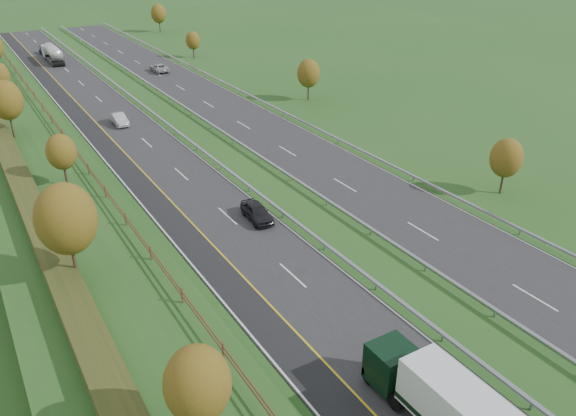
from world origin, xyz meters
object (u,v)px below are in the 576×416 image
road_tanker (53,53)px  car_oncoming (159,68)px  car_silver_mid (119,119)px  car_small_far (45,51)px  car_dark_near (257,212)px

road_tanker → car_oncoming: 25.07m
car_silver_mid → road_tanker: bearing=90.0°
car_small_far → car_oncoming: size_ratio=0.92×
car_silver_mid → car_small_far: bearing=90.1°
car_dark_near → car_silver_mid: car_dark_near is taller
road_tanker → car_small_far: (-0.03, 9.17, -1.08)m
road_tanker → car_silver_mid: 47.68m
car_dark_near → car_small_far: bearing=96.6°
car_oncoming → road_tanker: bearing=-49.3°
car_dark_near → car_small_far: car_dark_near is taller
road_tanker → car_oncoming: (15.63, -19.58, -1.05)m
car_dark_near → road_tanker: bearing=96.8°
road_tanker → car_small_far: bearing=90.2°
car_dark_near → car_silver_mid: 35.45m
road_tanker → car_silver_mid: (-0.18, -47.66, -1.05)m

